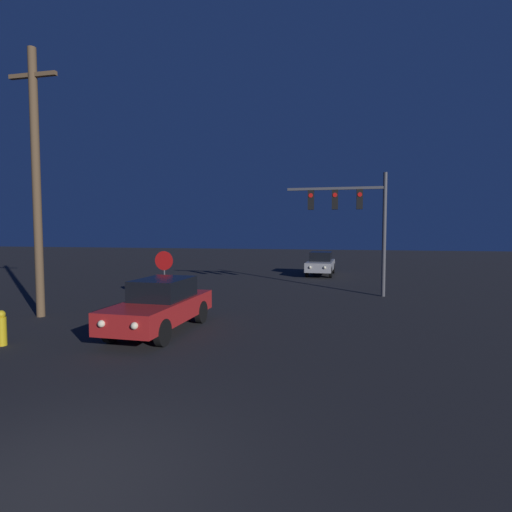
# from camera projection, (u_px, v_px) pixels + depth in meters

# --- Properties ---
(ground_plane) EXTENTS (120.00, 120.00, 0.00)m
(ground_plane) POSITION_uv_depth(u_px,v_px,m) (54.00, 492.00, 4.57)
(ground_plane) COLOR black
(car_near) EXTENTS (1.77, 4.50, 1.56)m
(car_near) POSITION_uv_depth(u_px,v_px,m) (161.00, 305.00, 11.82)
(car_near) COLOR #B21E1E
(car_near) RESTS_ON ground_plane
(car_far) EXTENTS (1.82, 4.52, 1.56)m
(car_far) POSITION_uv_depth(u_px,v_px,m) (321.00, 263.00, 26.86)
(car_far) COLOR #99999E
(car_far) RESTS_ON ground_plane
(traffic_signal_mast) EXTENTS (4.50, 0.30, 5.61)m
(traffic_signal_mast) POSITION_uv_depth(u_px,v_px,m) (354.00, 212.00, 18.24)
(traffic_signal_mast) COLOR #4C4C51
(traffic_signal_mast) RESTS_ON ground_plane
(stop_sign) EXTENTS (0.79, 0.07, 2.14)m
(stop_sign) POSITION_uv_depth(u_px,v_px,m) (164.00, 266.00, 16.62)
(stop_sign) COLOR #4C4C51
(stop_sign) RESTS_ON ground_plane
(utility_pole) EXTENTS (1.80, 0.28, 9.12)m
(utility_pole) POSITION_uv_depth(u_px,v_px,m) (36.00, 180.00, 13.62)
(utility_pole) COLOR brown
(utility_pole) RESTS_ON ground_plane
(fire_hydrant) EXTENTS (0.24, 0.24, 0.93)m
(fire_hydrant) POSITION_uv_depth(u_px,v_px,m) (2.00, 328.00, 10.37)
(fire_hydrant) COLOR gold
(fire_hydrant) RESTS_ON ground_plane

